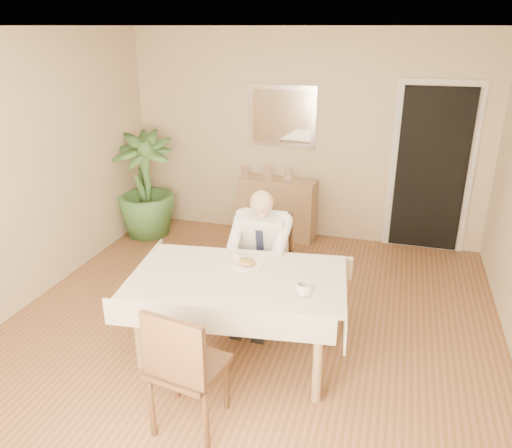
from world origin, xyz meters
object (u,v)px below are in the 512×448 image
(coffee_mug, at_px, (304,289))
(chair_far, at_px, (267,255))
(seated_man, at_px, (259,252))
(dining_table, at_px, (238,285))
(sideboard, at_px, (278,208))
(potted_palm, at_px, (145,185))
(chair_near, at_px, (182,365))

(coffee_mug, bearing_deg, chair_far, 118.42)
(seated_man, bearing_deg, dining_table, -90.00)
(sideboard, bearing_deg, chair_far, -74.86)
(dining_table, height_order, chair_far, chair_far)
(chair_far, bearing_deg, sideboard, 105.07)
(coffee_mug, distance_m, potted_palm, 3.45)
(chair_near, xyz_separation_m, coffee_mug, (0.65, 0.75, 0.26))
(chair_near, bearing_deg, chair_far, 96.28)
(chair_near, distance_m, sideboard, 3.52)
(seated_man, relative_size, coffee_mug, 10.69)
(dining_table, height_order, seated_man, seated_man)
(seated_man, xyz_separation_m, coffee_mug, (0.56, -0.75, 0.11))
(sideboard, bearing_deg, seated_man, -76.36)
(chair_near, bearing_deg, seated_man, 95.73)
(chair_far, height_order, sideboard, chair_far)
(dining_table, xyz_separation_m, coffee_mug, (0.56, -0.15, 0.13))
(sideboard, bearing_deg, dining_table, -78.38)
(sideboard, distance_m, potted_palm, 1.75)
(chair_far, relative_size, potted_palm, 0.70)
(sideboard, bearing_deg, coffee_mug, -67.62)
(dining_table, relative_size, seated_man, 1.48)
(seated_man, bearing_deg, chair_far, 90.00)
(chair_far, xyz_separation_m, seated_man, (-0.00, -0.29, 0.16))
(chair_near, relative_size, coffee_mug, 8.24)
(chair_far, xyz_separation_m, potted_palm, (-1.99, 1.29, 0.14))
(dining_table, height_order, potted_palm, potted_palm)
(chair_far, height_order, potted_palm, potted_palm)
(dining_table, distance_m, chair_far, 0.90)
(dining_table, xyz_separation_m, potted_palm, (-1.99, 2.18, 0.01))
(dining_table, xyz_separation_m, chair_near, (-0.09, -0.90, -0.12))
(chair_far, distance_m, sideboard, 1.75)
(dining_table, distance_m, sideboard, 2.63)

